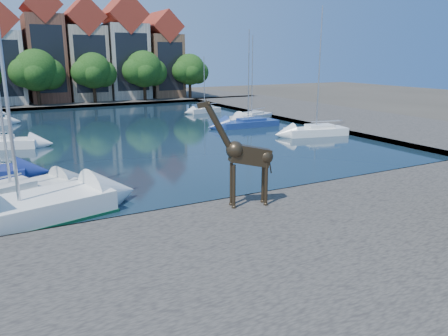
% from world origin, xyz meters
% --- Properties ---
extents(ground, '(160.00, 160.00, 0.00)m').
position_xyz_m(ground, '(0.00, 0.00, 0.00)').
color(ground, '#38332B').
rests_on(ground, ground).
extents(water_basin, '(38.00, 50.00, 0.08)m').
position_xyz_m(water_basin, '(0.00, 24.00, 0.04)').
color(water_basin, black).
rests_on(water_basin, ground).
extents(near_quay, '(50.00, 14.00, 0.50)m').
position_xyz_m(near_quay, '(0.00, -7.00, 0.25)').
color(near_quay, '#4D4943').
rests_on(near_quay, ground).
extents(far_quay, '(60.00, 16.00, 0.50)m').
position_xyz_m(far_quay, '(0.00, 56.00, 0.25)').
color(far_quay, '#4D4943').
rests_on(far_quay, ground).
extents(right_quay, '(14.00, 52.00, 0.50)m').
position_xyz_m(right_quay, '(25.00, 24.00, 0.25)').
color(right_quay, '#4D4943').
rests_on(right_quay, ground).
extents(townhouse_center, '(5.44, 9.18, 16.93)m').
position_xyz_m(townhouse_center, '(-4.00, 55.99, 8.36)').
color(townhouse_center, brown).
rests_on(townhouse_center, far_quay).
extents(townhouse_east_inner, '(5.94, 9.18, 15.79)m').
position_xyz_m(townhouse_east_inner, '(2.00, 55.99, 7.73)').
color(townhouse_east_inner, tan).
rests_on(townhouse_east_inner, far_quay).
extents(townhouse_east_mid, '(6.43, 9.18, 16.65)m').
position_xyz_m(townhouse_east_mid, '(8.50, 55.99, 8.10)').
color(townhouse_east_mid, beige).
rests_on(townhouse_east_mid, far_quay).
extents(townhouse_east_end, '(5.44, 9.18, 14.43)m').
position_xyz_m(townhouse_east_end, '(15.00, 55.99, 7.11)').
color(townhouse_east_end, brown).
rests_on(townhouse_east_end, far_quay).
extents(far_tree_mid_west, '(7.80, 6.00, 8.00)m').
position_xyz_m(far_tree_mid_west, '(-5.89, 50.49, 5.29)').
color(far_tree_mid_west, '#332114').
rests_on(far_tree_mid_west, far_quay).
extents(far_tree_mid_east, '(7.02, 5.40, 7.52)m').
position_xyz_m(far_tree_mid_east, '(2.10, 50.49, 5.13)').
color(far_tree_mid_east, '#332114').
rests_on(far_tree_mid_east, far_quay).
extents(far_tree_east, '(7.54, 5.80, 7.84)m').
position_xyz_m(far_tree_east, '(10.11, 50.49, 5.24)').
color(far_tree_east, '#332114').
rests_on(far_tree_east, far_quay).
extents(far_tree_far_east, '(6.76, 5.20, 7.36)m').
position_xyz_m(far_tree_far_east, '(18.09, 50.49, 5.08)').
color(far_tree_far_east, '#332114').
rests_on(far_tree_far_east, far_quay).
extents(giraffe_statue, '(3.55, 1.18, 5.10)m').
position_xyz_m(giraffe_statue, '(-2.13, -1.43, 3.01)').
color(giraffe_statue, '#332719').
rests_on(giraffe_statue, near_quay).
extents(sailboat_left_a, '(7.03, 4.79, 12.56)m').
position_xyz_m(sailboat_left_a, '(-12.00, 5.62, 0.71)').
color(sailboat_left_a, silver).
rests_on(sailboat_left_a, water_basin).
extents(sailboat_left_c, '(6.11, 3.76, 10.39)m').
position_xyz_m(sailboat_left_c, '(-12.00, 21.53, 0.64)').
color(sailboat_left_c, white).
rests_on(sailboat_left_c, water_basin).
extents(sailboat_right_a, '(6.24, 3.26, 11.83)m').
position_xyz_m(sailboat_right_a, '(15.00, 13.80, 0.66)').
color(sailboat_right_a, white).
rests_on(sailboat_right_a, water_basin).
extents(sailboat_right_b, '(6.67, 2.48, 10.09)m').
position_xyz_m(sailboat_right_b, '(12.00, 21.49, 0.55)').
color(sailboat_right_b, navy).
rests_on(sailboat_right_b, water_basin).
extents(sailboat_right_c, '(6.25, 4.20, 9.72)m').
position_xyz_m(sailboat_right_c, '(15.00, 25.62, 0.58)').
color(sailboat_right_c, silver).
rests_on(sailboat_right_c, water_basin).
extents(sailboat_right_d, '(4.55, 2.14, 7.34)m').
position_xyz_m(sailboat_right_d, '(12.98, 34.41, 0.55)').
color(sailboat_right_d, silver).
rests_on(sailboat_right_d, water_basin).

